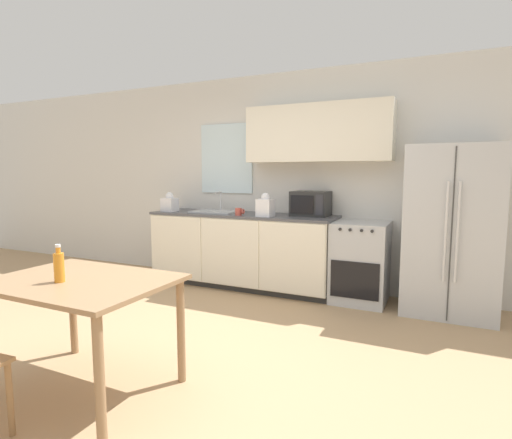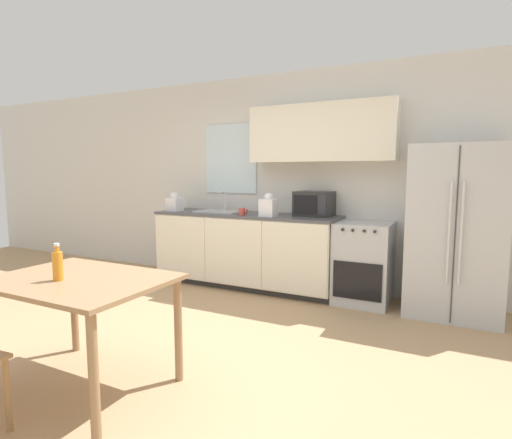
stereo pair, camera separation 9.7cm
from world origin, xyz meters
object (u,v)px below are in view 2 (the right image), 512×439
at_px(oven_range, 364,263).
at_px(refrigerator, 455,232).
at_px(microwave, 314,204).
at_px(drink_bottle, 58,265).
at_px(dining_table, 80,293).
at_px(coffee_mug, 242,212).

height_order(oven_range, refrigerator, refrigerator).
bearing_deg(microwave, oven_range, -9.71).
bearing_deg(refrigerator, oven_range, 178.99).
relative_size(oven_range, drink_bottle, 3.73).
distance_m(microwave, dining_table, 2.90).
bearing_deg(microwave, drink_bottle, -104.59).
relative_size(oven_range, coffee_mug, 8.07).
relative_size(microwave, coffee_mug, 3.88).
distance_m(refrigerator, coffee_mug, 2.33).
bearing_deg(oven_range, drink_bottle, -116.33).
relative_size(refrigerator, microwave, 3.97).
xyz_separation_m(microwave, dining_table, (-0.69, -2.79, -0.43)).
distance_m(refrigerator, drink_bottle, 3.58).
distance_m(dining_table, drink_bottle, 0.24).
distance_m(oven_range, refrigerator, 0.99).
bearing_deg(refrigerator, microwave, 175.39).
relative_size(oven_range, dining_table, 0.77).
bearing_deg(microwave, coffee_mug, -157.04).
relative_size(dining_table, drink_bottle, 4.83).
bearing_deg(dining_table, refrigerator, 50.28).
bearing_deg(coffee_mug, drink_bottle, -89.05).
bearing_deg(coffee_mug, microwave, 22.96).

